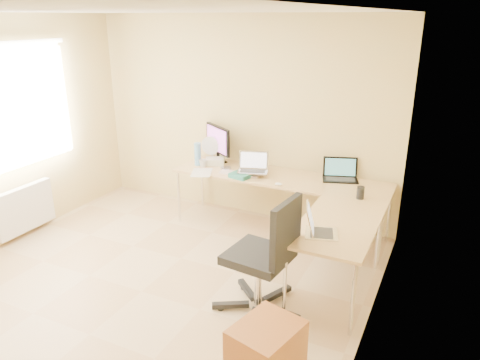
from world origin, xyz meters
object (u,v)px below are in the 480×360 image
at_px(water_bottle, 198,154).
at_px(office_chair, 258,261).
at_px(keyboard, 239,174).
at_px(desk_main, 279,204).
at_px(laptop_center, 253,163).
at_px(desk_fan, 212,149).
at_px(desk_return, 336,258).
at_px(laptop_black, 341,170).
at_px(monitor, 218,144).
at_px(laptop_return, 322,223).
at_px(mug, 203,163).

distance_m(water_bottle, office_chair, 2.22).
bearing_deg(keyboard, office_chair, -62.16).
height_order(desk_main, keyboard, keyboard).
bearing_deg(laptop_center, desk_fan, 138.40).
distance_m(desk_return, laptop_black, 1.32).
height_order(monitor, laptop_return, monitor).
bearing_deg(keyboard, desk_return, -34.09).
relative_size(monitor, laptop_black, 1.42).
bearing_deg(laptop_black, water_bottle, 168.52).
height_order(desk_return, mug, mug).
bearing_deg(desk_fan, mug, -91.89).
height_order(desk_main, monitor, monitor).
height_order(keyboard, office_chair, office_chair).
relative_size(monitor, mug, 5.53).
distance_m(desk_return, keyboard, 1.72).
height_order(laptop_center, desk_fan, desk_fan).
relative_size(mug, desk_fan, 0.33).
bearing_deg(desk_main, mug, -175.40).
distance_m(laptop_black, office_chair, 1.84).
bearing_deg(laptop_return, laptop_center, 28.96).
bearing_deg(laptop_center, mug, 158.74).
bearing_deg(office_chair, monitor, 133.59).
distance_m(keyboard, water_bottle, 0.68).
distance_m(desk_main, desk_return, 1.40).
relative_size(water_bottle, desk_fan, 0.94).
relative_size(desk_return, laptop_center, 3.61).
height_order(mug, water_bottle, water_bottle).
bearing_deg(laptop_return, laptop_black, -8.91).
bearing_deg(mug, desk_fan, 93.80).
xyz_separation_m(desk_return, mug, (-2.00, 0.92, 0.41)).
distance_m(keyboard, mug, 0.56).
bearing_deg(mug, office_chair, -46.46).
bearing_deg(office_chair, desk_fan, 135.30).
bearing_deg(monitor, water_bottle, -91.32).
relative_size(keyboard, laptop_return, 1.46).
height_order(desk_fan, office_chair, office_chair).
relative_size(laptop_center, laptop_black, 0.89).
bearing_deg(keyboard, monitor, 139.97).
bearing_deg(laptop_return, office_chair, 105.67).
relative_size(desk_return, water_bottle, 4.38).
bearing_deg(office_chair, desk_main, 110.85).
bearing_deg(desk_fan, laptop_center, -29.55).
bearing_deg(desk_fan, monitor, -5.69).
xyz_separation_m(desk_return, laptop_black, (-0.29, 1.19, 0.49)).
relative_size(laptop_center, water_bottle, 1.21).
height_order(water_bottle, office_chair, office_chair).
height_order(mug, desk_fan, desk_fan).
relative_size(keyboard, desk_fan, 1.56).
xyz_separation_m(desk_main, water_bottle, (-1.13, -0.04, 0.51)).
relative_size(laptop_black, office_chair, 0.35).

